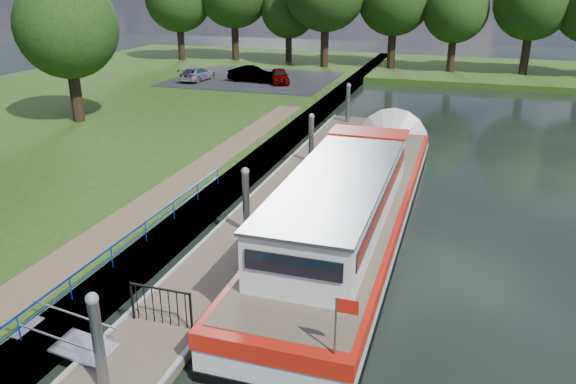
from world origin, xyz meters
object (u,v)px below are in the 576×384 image
(pontoon, at_px, (284,196))
(car_c, at_px, (197,74))
(barge, at_px, (356,200))
(car_b, at_px, (251,74))
(car_a, at_px, (280,76))

(pontoon, distance_m, car_c, 27.31)
(barge, relative_size, car_c, 5.19)
(pontoon, xyz_separation_m, barge, (3.60, -1.84, 0.90))
(pontoon, bearing_deg, car_b, 114.37)
(barge, xyz_separation_m, car_c, (-18.96, 24.38, 0.34))
(barge, bearing_deg, car_c, 127.87)
(car_a, height_order, car_b, car_b)
(car_a, xyz_separation_m, car_c, (-7.28, -1.02, -0.02))
(pontoon, distance_m, barge, 4.14)
(barge, xyz_separation_m, car_b, (-14.21, 25.27, 0.41))
(barge, distance_m, car_a, 27.96)
(pontoon, distance_m, car_a, 24.94)
(car_a, bearing_deg, pontoon, -95.10)
(barge, relative_size, car_a, 5.85)
(barge, bearing_deg, car_b, 119.35)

